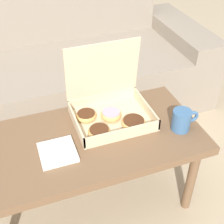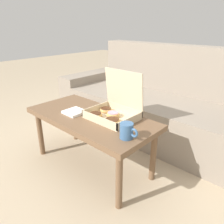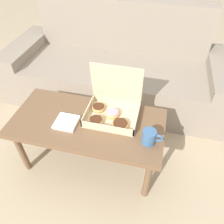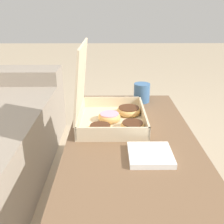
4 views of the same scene
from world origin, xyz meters
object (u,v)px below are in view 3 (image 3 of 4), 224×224
(couch, at_px, (117,69))
(pastry_box, at_px, (111,110))
(coffee_mug, at_px, (149,137))
(coffee_table, at_px, (88,126))

(couch, height_order, pastry_box, couch)
(couch, xyz_separation_m, coffee_mug, (0.42, -1.00, 0.21))
(couch, distance_m, coffee_mug, 1.11)
(coffee_table, xyz_separation_m, pastry_box, (0.14, 0.09, 0.11))
(couch, relative_size, coffee_table, 2.10)
(coffee_table, xyz_separation_m, coffee_mug, (0.42, -0.08, 0.10))
(coffee_mug, bearing_deg, pastry_box, 148.72)
(coffee_table, bearing_deg, coffee_mug, -11.09)
(coffee_mug, bearing_deg, coffee_table, 168.91)
(couch, distance_m, pastry_box, 0.87)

